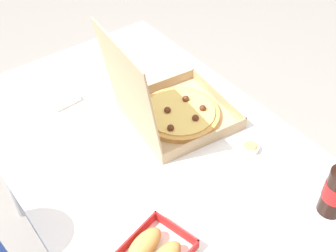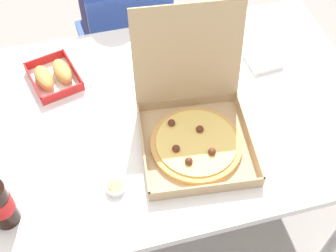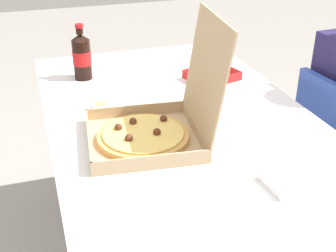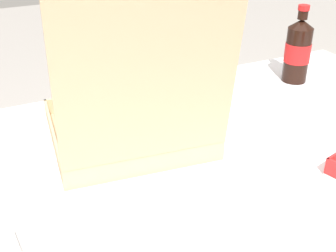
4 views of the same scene
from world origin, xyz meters
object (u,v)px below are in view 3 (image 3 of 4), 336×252
Objects in this scene: bread_side_box at (212,74)px; dipping_sauce_cup at (100,106)px; cola_bottle at (82,56)px; paper_menu at (256,127)px; pizza_box_open at (155,125)px; napkin_pile at (286,182)px.

dipping_sauce_cup is (0.13, -0.48, -0.01)m from bread_side_box.
cola_bottle reaches higher than paper_menu.
bread_side_box is at bearing -158.26° from paper_menu.
pizza_box_open is 7.51× the size of dipping_sauce_cup.
paper_menu is 3.75× the size of dipping_sauce_cup.
cola_bottle is (-0.58, -0.13, 0.04)m from pizza_box_open.
pizza_box_open reaches higher than paper_menu.
napkin_pile is 1.96× the size of dipping_sauce_cup.
paper_menu is 1.91× the size of napkin_pile.
dipping_sauce_cup is at bearing 2.54° from cola_bottle.
dipping_sauce_cup is (-0.61, -0.38, 0.00)m from napkin_pile.
cola_bottle is 2.04× the size of napkin_pile.
pizza_box_open is 2.00× the size of paper_menu.
paper_menu is at bearing -2.91° from bread_side_box.
cola_bottle is at bearing -117.40° from paper_menu.
bread_side_box is 2.01× the size of napkin_pile.
paper_menu is (0.42, -0.02, -0.02)m from bread_side_box.
napkin_pile is at bearing 37.56° from pizza_box_open.
bread_side_box is 0.49m from dipping_sauce_cup.
napkin_pile is at bearing -7.65° from bread_side_box.
bread_side_box is at bearing 70.02° from cola_bottle.
dipping_sauce_cup is at bearing -148.06° from napkin_pile.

